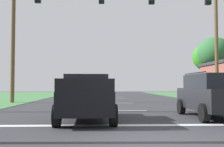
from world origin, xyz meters
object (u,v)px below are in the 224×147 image
(pickup_truck, at_px, (86,97))
(tree_roadside_far_right, at_px, (205,57))
(utility_pole_near_left, at_px, (13,41))
(suv_black, at_px, (212,94))
(tree_roadside_right, at_px, (214,52))
(overhead_signal_span, at_px, (125,32))
(utility_pole_mid_right, at_px, (216,44))

(pickup_truck, relative_size, tree_roadside_far_right, 0.82)
(pickup_truck, height_order, utility_pole_near_left, utility_pole_near_left)
(pickup_truck, height_order, suv_black, suv_black)
(tree_roadside_right, relative_size, tree_roadside_far_right, 1.04)
(pickup_truck, height_order, tree_roadside_far_right, tree_roadside_far_right)
(overhead_signal_span, bearing_deg, suv_black, -40.58)
(suv_black, bearing_deg, overhead_signal_span, 139.42)
(overhead_signal_span, relative_size, utility_pole_near_left, 1.52)
(overhead_signal_span, xyz_separation_m, pickup_truck, (-1.99, -3.81, -3.57))
(pickup_truck, xyz_separation_m, utility_pole_near_left, (-6.92, 11.99, 4.29))
(pickup_truck, xyz_separation_m, utility_pole_mid_right, (10.94, 12.54, 4.20))
(utility_pole_mid_right, bearing_deg, tree_roadside_far_right, 74.41)
(suv_black, distance_m, tree_roadside_right, 20.78)
(overhead_signal_span, bearing_deg, tree_roadside_right, 53.36)
(suv_black, bearing_deg, pickup_truck, -173.76)
(pickup_truck, height_order, tree_roadside_right, tree_roadside_right)
(suv_black, height_order, utility_pole_mid_right, utility_pole_mid_right)
(overhead_signal_span, xyz_separation_m, suv_black, (3.72, -3.19, -3.48))
(pickup_truck, xyz_separation_m, suv_black, (5.70, 0.62, 0.09))
(overhead_signal_span, xyz_separation_m, tree_roadside_far_right, (11.80, 18.94, 0.49))
(tree_roadside_far_right, bearing_deg, tree_roadside_right, -93.70)
(utility_pole_mid_right, relative_size, utility_pole_near_left, 0.99)
(tree_roadside_right, distance_m, tree_roadside_far_right, 3.37)
(utility_pole_near_left, relative_size, tree_roadside_far_right, 1.62)
(overhead_signal_span, distance_m, suv_black, 6.01)
(suv_black, xyz_separation_m, utility_pole_mid_right, (5.24, 11.91, 4.11))
(tree_roadside_right, xyz_separation_m, tree_roadside_far_right, (0.22, 3.36, -0.24))
(overhead_signal_span, height_order, pickup_truck, overhead_signal_span)
(utility_pole_mid_right, height_order, utility_pole_near_left, utility_pole_near_left)
(utility_pole_mid_right, relative_size, tree_roadside_far_right, 1.61)
(suv_black, height_order, utility_pole_near_left, utility_pole_near_left)
(suv_black, height_order, tree_roadside_far_right, tree_roadside_far_right)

